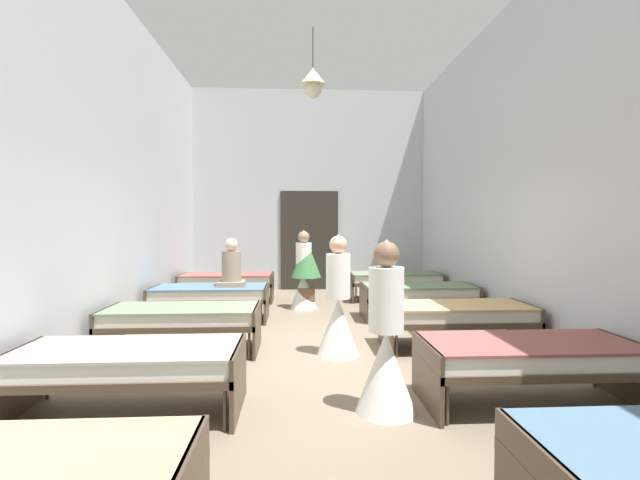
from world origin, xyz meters
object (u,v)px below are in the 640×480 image
object	(u,v)px
patient_seated_primary	(231,268)
potted_plant	(306,264)
bed_right_row_2	(456,314)
bed_right_row_3	(418,293)
nurse_mid_aisle	(304,281)
nurse_far_aisle	(386,351)
bed_right_row_1	(529,356)
bed_left_row_2	(182,318)
bed_left_row_1	(128,363)
nurse_near_aisle	(338,312)
bed_right_row_4	(395,279)
bed_left_row_3	(210,294)
bed_left_row_4	(227,280)

from	to	relation	value
patient_seated_primary	potted_plant	xyz separation A→B (m)	(1.27, 0.94, -0.02)
bed_right_row_2	bed_right_row_3	distance (m)	1.78
nurse_mid_aisle	potted_plant	distance (m)	0.32
nurse_far_aisle	bed_right_row_1	bearing A→B (deg)	131.15
nurse_far_aisle	nurse_mid_aisle	bearing A→B (deg)	-134.79
bed_left_row_2	bed_right_row_3	world-z (taller)	same
nurse_mid_aisle	nurse_far_aisle	world-z (taller)	same
bed_right_row_2	nurse_far_aisle	world-z (taller)	nurse_far_aisle
bed_left_row_1	nurse_mid_aisle	bearing A→B (deg)	70.87
bed_right_row_3	potted_plant	xyz separation A→B (m)	(-1.89, 0.97, 0.41)
bed_right_row_1	bed_right_row_2	xyz separation A→B (m)	(0.00, 1.78, 0.00)
potted_plant	bed_left_row_2	bearing A→B (deg)	-120.54
potted_plant	nurse_near_aisle	bearing A→B (deg)	-83.72
bed_right_row_4	nurse_near_aisle	world-z (taller)	nurse_near_aisle
bed_left_row_2	potted_plant	xyz separation A→B (m)	(1.62, 2.74, 0.41)
nurse_far_aisle	bed_left_row_3	bearing A→B (deg)	-111.36
bed_right_row_2	patient_seated_primary	xyz separation A→B (m)	(-3.16, 1.81, 0.43)
bed_left_row_4	nurse_mid_aisle	world-z (taller)	nurse_mid_aisle
nurse_far_aisle	bed_left_row_4	bearing A→B (deg)	-120.40
nurse_near_aisle	nurse_mid_aisle	bearing A→B (deg)	16.57
bed_left_row_1	bed_right_row_1	bearing A→B (deg)	0.00
bed_right_row_4	patient_seated_primary	bearing A→B (deg)	-151.03
bed_left_row_2	nurse_mid_aisle	xyz separation A→B (m)	(1.57, 2.76, 0.09)
bed_left_row_4	bed_left_row_3	bearing A→B (deg)	-90.00
bed_left_row_2	nurse_near_aisle	xyz separation A→B (m)	(1.94, -0.21, 0.09)
potted_plant	bed_left_row_1	bearing A→B (deg)	-109.69
bed_left_row_4	patient_seated_primary	world-z (taller)	patient_seated_primary
bed_left_row_2	nurse_far_aisle	bearing A→B (deg)	-40.29
bed_left_row_3	nurse_near_aisle	xyz separation A→B (m)	(1.94, -1.98, 0.09)
bed_left_row_3	nurse_mid_aisle	bearing A→B (deg)	31.91
bed_right_row_2	bed_right_row_3	size ratio (longest dim) A/B	1.00
bed_left_row_1	nurse_far_aisle	bearing A→B (deg)	-2.16
bed_left_row_3	bed_right_row_3	world-z (taller)	same
nurse_near_aisle	nurse_far_aisle	size ratio (longest dim) A/B	1.00
bed_right_row_1	nurse_mid_aisle	world-z (taller)	nurse_mid_aisle
bed_right_row_1	nurse_far_aisle	bearing A→B (deg)	-176.39
bed_left_row_2	bed_right_row_4	bearing A→B (deg)	45.40
bed_left_row_4	nurse_mid_aisle	distance (m)	1.77
bed_right_row_2	bed_left_row_4	distance (m)	4.99
bed_left_row_3	bed_right_row_4	size ratio (longest dim) A/B	1.00
bed_left_row_1	bed_right_row_4	world-z (taller)	same
bed_right_row_1	bed_left_row_3	xyz separation A→B (m)	(-3.51, 3.56, 0.00)
bed_left_row_2	nurse_mid_aisle	distance (m)	3.17
bed_left_row_2	nurse_near_aisle	world-z (taller)	nurse_near_aisle
bed_right_row_4	nurse_near_aisle	xyz separation A→B (m)	(-1.56, -3.76, 0.09)
bed_right_row_2	nurse_mid_aisle	distance (m)	3.37
bed_left_row_2	bed_right_row_4	xyz separation A→B (m)	(3.51, 3.56, 0.00)
bed_right_row_1	bed_left_row_2	distance (m)	3.93
bed_right_row_4	nurse_far_aisle	size ratio (longest dim) A/B	1.28
bed_left_row_1	bed_left_row_3	bearing A→B (deg)	90.00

